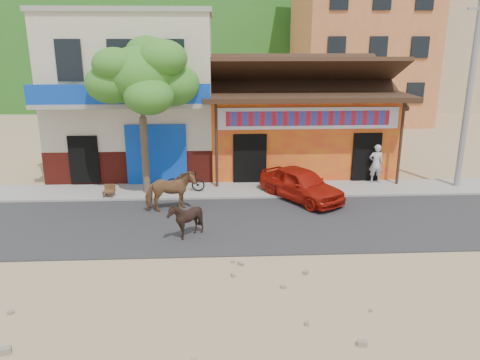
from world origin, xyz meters
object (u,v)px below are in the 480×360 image
at_px(utility_pole, 470,89).
at_px(cafe_chair_left, 108,186).
at_px(cow_dark, 186,219).
at_px(pedestrian, 376,163).
at_px(tree, 143,117).
at_px(cow_tan, 170,191).
at_px(cafe_chair_right, 108,186).
at_px(red_car, 301,184).
at_px(scooter, 185,181).

xyz_separation_m(utility_pole, cafe_chair_left, (-14.20, -0.70, -3.58)).
height_order(cow_dark, pedestrian, pedestrian).
height_order(tree, cow_tan, tree).
distance_m(cow_tan, cafe_chair_right, 2.95).
bearing_deg(utility_pole, cow_tan, -169.35).
height_order(red_car, cafe_chair_left, red_car).
bearing_deg(cow_dark, cow_tan, -165.36).
distance_m(cow_tan, pedestrian, 8.90).
bearing_deg(tree, red_car, -9.44).
bearing_deg(cow_tan, scooter, -26.83).
relative_size(pedestrian, cafe_chair_left, 1.96).
height_order(tree, cafe_chair_right, tree).
distance_m(pedestrian, cafe_chair_right, 11.04).
bearing_deg(tree, cow_dark, -67.67).
bearing_deg(cafe_chair_right, scooter, 12.26).
bearing_deg(scooter, pedestrian, -77.03).
relative_size(cow_tan, scooter, 1.12).
distance_m(cow_dark, cafe_chair_right, 5.06).
bearing_deg(pedestrian, utility_pole, 170.70).
distance_m(cow_dark, scooter, 4.48).
height_order(red_car, scooter, red_car).
height_order(tree, utility_pole, utility_pole).
bearing_deg(cafe_chair_left, cow_tan, -18.74).
height_order(tree, cow_dark, tree).
bearing_deg(cow_tan, cafe_chair_right, 43.69).
height_order(utility_pole, cafe_chair_right, utility_pole).
relative_size(utility_pole, cow_tan, 4.57).
height_order(cow_tan, cafe_chair_right, cow_tan).
distance_m(cow_dark, cafe_chair_left, 5.06).
bearing_deg(cow_tan, tree, 13.79).
bearing_deg(cafe_chair_left, red_car, 7.99).
distance_m(scooter, cafe_chair_left, 2.99).
distance_m(scooter, cafe_chair_right, 2.99).
distance_m(utility_pole, cafe_chair_left, 14.66).
xyz_separation_m(tree, cow_dark, (1.81, -4.41, -2.48)).
height_order(pedestrian, cafe_chair_left, pedestrian).
bearing_deg(cafe_chair_right, pedestrian, 8.76).
relative_size(red_car, scooter, 2.35).
distance_m(tree, cafe_chair_right, 2.97).
bearing_deg(utility_pole, pedestrian, 167.85).
distance_m(utility_pole, scooter, 11.83).
distance_m(cow_tan, cafe_chair_left, 2.95).
xyz_separation_m(cow_dark, cafe_chair_left, (-3.21, 3.91, -0.10)).
xyz_separation_m(cow_dark, cafe_chair_right, (-3.21, 3.91, -0.09)).
bearing_deg(utility_pole, tree, -179.10).
xyz_separation_m(cow_dark, scooter, (-0.28, 4.47, -0.11)).
height_order(cow_tan, cafe_chair_left, cow_tan).
bearing_deg(cafe_chair_right, red_car, -2.39).
height_order(scooter, cafe_chair_right, cafe_chair_right).
bearing_deg(scooter, cow_dark, -169.44).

